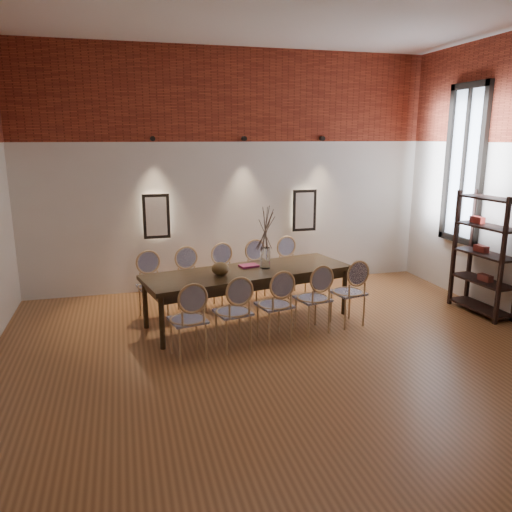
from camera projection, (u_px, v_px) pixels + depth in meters
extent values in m
cube|color=#986236|center=(300.00, 371.00, 5.65)|extent=(7.00, 7.00, 0.02)
cube|color=silver|center=(231.00, 172.00, 8.51)|extent=(7.00, 0.10, 4.00)
cube|color=maroon|center=(231.00, 95.00, 8.16)|extent=(7.00, 0.02, 1.50)
cube|color=#FFEAC6|center=(156.00, 216.00, 8.25)|extent=(0.36, 0.06, 0.66)
cube|color=#FFEAC6|center=(304.00, 210.00, 8.91)|extent=(0.36, 0.06, 0.66)
cylinder|color=black|center=(153.00, 139.00, 7.93)|extent=(0.08, 0.10, 0.08)
cylinder|color=black|center=(244.00, 139.00, 8.31)|extent=(0.08, 0.10, 0.08)
cylinder|color=black|center=(322.00, 139.00, 8.67)|extent=(0.08, 0.10, 0.08)
cube|color=silver|center=(465.00, 165.00, 7.90)|extent=(0.02, 0.78, 2.38)
cube|color=black|center=(464.00, 165.00, 7.90)|extent=(0.08, 0.90, 2.50)
cube|color=black|center=(464.00, 165.00, 7.90)|extent=(0.06, 0.06, 2.40)
cube|color=#352614|center=(249.00, 296.00, 7.10)|extent=(3.07, 1.53, 0.75)
cylinder|color=silver|center=(265.00, 258.00, 7.09)|extent=(0.14, 0.14, 0.30)
ellipsoid|color=brown|center=(220.00, 269.00, 6.75)|extent=(0.24, 0.24, 0.18)
cube|color=#87204E|center=(249.00, 266.00, 7.20)|extent=(0.29, 0.23, 0.03)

